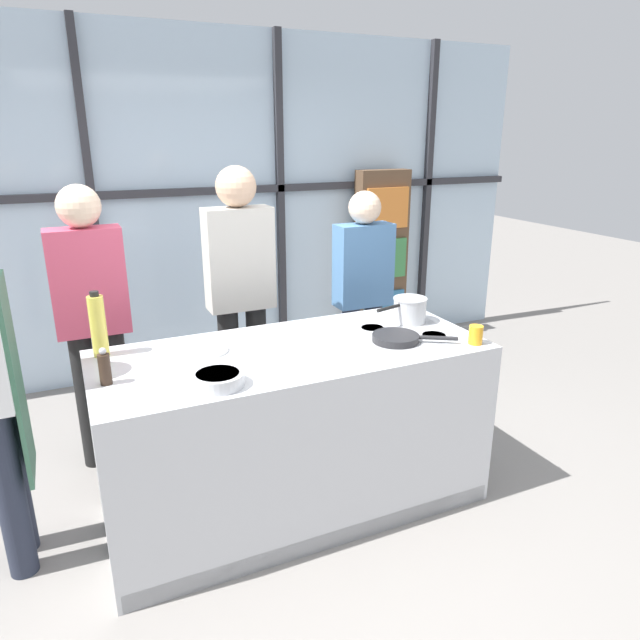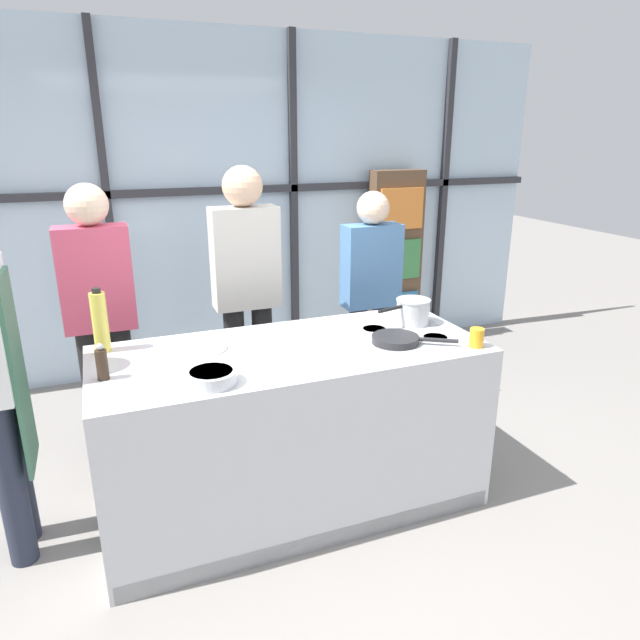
% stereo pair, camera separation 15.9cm
% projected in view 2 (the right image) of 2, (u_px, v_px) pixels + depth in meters
% --- Properties ---
extents(ground_plane, '(18.00, 18.00, 0.00)m').
position_uv_depth(ground_plane, '(294.00, 501.00, 3.26)').
color(ground_plane, gray).
extents(back_window_wall, '(6.40, 0.10, 2.80)m').
position_uv_depth(back_window_wall, '(205.00, 207.00, 4.77)').
color(back_window_wall, silver).
rests_on(back_window_wall, ground_plane).
extents(bookshelf, '(0.51, 0.19, 1.68)m').
position_uv_depth(bookshelf, '(395.00, 261.00, 5.39)').
color(bookshelf, brown).
rests_on(bookshelf, ground_plane).
extents(demo_island, '(2.02, 0.87, 0.93)m').
position_uv_depth(demo_island, '(293.00, 428.00, 3.11)').
color(demo_island, silver).
rests_on(demo_island, ground_plane).
extents(spectator_far_left, '(0.41, 0.24, 1.73)m').
position_uv_depth(spectator_far_left, '(100.00, 307.00, 3.43)').
color(spectator_far_left, black).
rests_on(spectator_far_left, ground_plane).
extents(spectator_center_left, '(0.43, 0.25, 1.81)m').
position_uv_depth(spectator_center_left, '(246.00, 286.00, 3.73)').
color(spectator_center_left, black).
rests_on(spectator_center_left, ground_plane).
extents(spectator_center_right, '(0.41, 0.23, 1.62)m').
position_uv_depth(spectator_center_right, '(371.00, 290.00, 4.08)').
color(spectator_center_right, '#232838').
rests_on(spectator_center_right, ground_plane).
extents(frying_pan, '(0.41, 0.31, 0.04)m').
position_uv_depth(frying_pan, '(397.00, 339.00, 3.03)').
color(frying_pan, '#232326').
rests_on(frying_pan, demo_island).
extents(saucepan, '(0.36, 0.20, 0.15)m').
position_uv_depth(saucepan, '(413.00, 311.00, 3.32)').
color(saucepan, silver).
rests_on(saucepan, demo_island).
extents(white_plate, '(0.23, 0.23, 0.01)m').
position_uv_depth(white_plate, '(205.00, 348.00, 2.95)').
color(white_plate, white).
rests_on(white_plate, demo_island).
extents(mixing_bowl, '(0.24, 0.24, 0.06)m').
position_uv_depth(mixing_bowl, '(211.00, 376.00, 2.54)').
color(mixing_bowl, silver).
rests_on(mixing_bowl, demo_island).
extents(oil_bottle, '(0.08, 0.08, 0.33)m').
position_uv_depth(oil_bottle, '(100.00, 322.00, 2.88)').
color(oil_bottle, '#E0CC4C').
rests_on(oil_bottle, demo_island).
extents(pepper_grinder, '(0.05, 0.05, 0.17)m').
position_uv_depth(pepper_grinder, '(102.00, 363.00, 2.57)').
color(pepper_grinder, '#332319').
rests_on(pepper_grinder, demo_island).
extents(juice_glass_near, '(0.07, 0.07, 0.10)m').
position_uv_depth(juice_glass_near, '(477.00, 338.00, 2.97)').
color(juice_glass_near, orange).
rests_on(juice_glass_near, demo_island).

